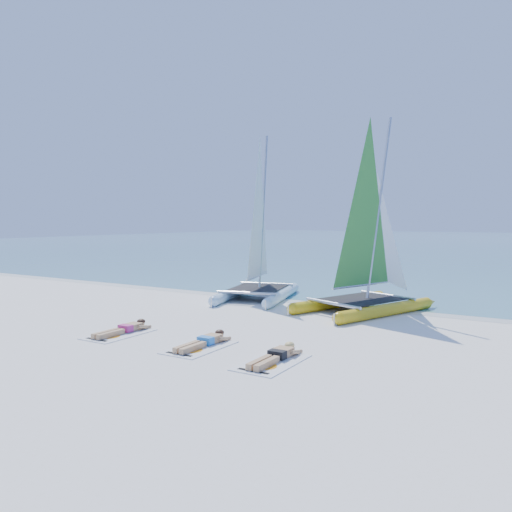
{
  "coord_description": "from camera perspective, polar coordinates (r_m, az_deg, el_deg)",
  "views": [
    {
      "loc": [
        7.1,
        -11.09,
        2.99
      ],
      "look_at": [
        -0.27,
        1.2,
        1.95
      ],
      "focal_mm": 35.0,
      "sensor_mm": 36.0,
      "label": 1
    }
  ],
  "objects": [
    {
      "name": "ground",
      "position": [
        13.5,
        -1.65,
        -8.65
      ],
      "size": [
        140.0,
        140.0,
        0.0
      ],
      "primitive_type": "plane",
      "color": "white",
      "rests_on": "ground"
    },
    {
      "name": "sea",
      "position": [
        74.48,
        25.49,
        1.44
      ],
      "size": [
        140.0,
        115.0,
        0.01
      ],
      "primitive_type": "cube",
      "color": "#79B7C9",
      "rests_on": "ground"
    },
    {
      "name": "wet_sand_strip",
      "position": [
        18.29,
        7.72,
        -5.29
      ],
      "size": [
        140.0,
        1.4,
        0.01
      ],
      "primitive_type": "cube",
      "color": "silver",
      "rests_on": "ground"
    },
    {
      "name": "catamaran_blue",
      "position": [
        18.92,
        0.27,
        0.99
      ],
      "size": [
        3.4,
        5.21,
        6.54
      ],
      "rotation": [
        0.0,
        0.0,
        0.25
      ],
      "color": "#BBE2F6",
      "rests_on": "ground"
    },
    {
      "name": "catamaran_yellow",
      "position": [
        16.88,
        13.18,
        0.97
      ],
      "size": [
        3.91,
        5.37,
        6.63
      ],
      "rotation": [
        0.0,
        0.0,
        -0.37
      ],
      "color": "yellow",
      "rests_on": "ground"
    },
    {
      "name": "towel_a",
      "position": [
        13.66,
        -15.37,
        -8.6
      ],
      "size": [
        1.0,
        1.85,
        0.02
      ],
      "primitive_type": "cube",
      "color": "white",
      "rests_on": "ground"
    },
    {
      "name": "sunbather_a",
      "position": [
        13.77,
        -14.8,
        -8.03
      ],
      "size": [
        0.37,
        1.73,
        0.26
      ],
      "color": "tan",
      "rests_on": "towel_a"
    },
    {
      "name": "towel_b",
      "position": [
        11.95,
        -6.45,
        -10.32
      ],
      "size": [
        1.0,
        1.85,
        0.02
      ],
      "primitive_type": "cube",
      "color": "white",
      "rests_on": "ground"
    },
    {
      "name": "sunbather_b",
      "position": [
        12.07,
        -5.89,
        -9.64
      ],
      "size": [
        0.37,
        1.73,
        0.26
      ],
      "color": "tan",
      "rests_on": "towel_b"
    },
    {
      "name": "towel_c",
      "position": [
        10.68,
        1.82,
        -12.06
      ],
      "size": [
        1.0,
        1.85,
        0.02
      ],
      "primitive_type": "cube",
      "color": "white",
      "rests_on": "ground"
    },
    {
      "name": "sunbather_c",
      "position": [
        10.81,
        2.33,
        -11.26
      ],
      "size": [
        0.37,
        1.73,
        0.26
      ],
      "color": "tan",
      "rests_on": "towel_c"
    }
  ]
}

